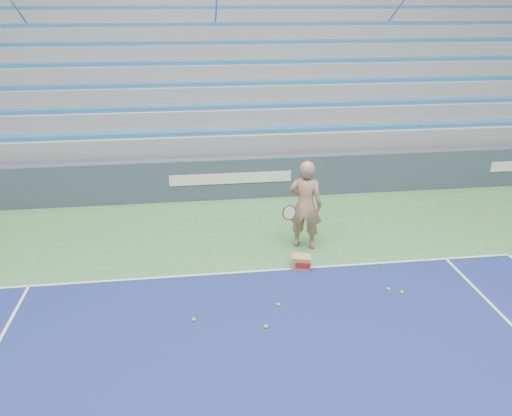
{
  "coord_description": "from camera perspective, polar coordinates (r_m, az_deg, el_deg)",
  "views": [
    {
      "loc": [
        -0.94,
        3.42,
        4.99
      ],
      "look_at": [
        0.23,
        12.38,
        1.15
      ],
      "focal_mm": 35.0,
      "sensor_mm": 36.0,
      "label": 1
    }
  ],
  "objects": [
    {
      "name": "bleachers",
      "position": [
        18.4,
        -4.56,
        14.71
      ],
      "size": [
        31.0,
        9.15,
        7.3
      ],
      "color": "gray",
      "rests_on": "ground"
    },
    {
      "name": "tennis_ball_5",
      "position": [
        8.35,
        1.16,
        -13.4
      ],
      "size": [
        0.07,
        0.07,
        0.07
      ],
      "primitive_type": "sphere",
      "color": "#C4D22B",
      "rests_on": "ground"
    },
    {
      "name": "tennis_player",
      "position": [
        10.48,
        5.66,
        0.33
      ],
      "size": [
        1.02,
        0.97,
        1.94
      ],
      "color": "tan",
      "rests_on": "ground"
    },
    {
      "name": "tennis_ball_3",
      "position": [
        8.87,
        2.57,
        -10.99
      ],
      "size": [
        0.07,
        0.07,
        0.07
      ],
      "primitive_type": "sphere",
      "color": "#C4D22B",
      "rests_on": "ground"
    },
    {
      "name": "tennis_ball_0",
      "position": [
        9.6,
        14.9,
        -8.95
      ],
      "size": [
        0.07,
        0.07,
        0.07
      ],
      "primitive_type": "sphere",
      "color": "#C4D22B",
      "rests_on": "ground"
    },
    {
      "name": "sponsor_barrier",
      "position": [
        13.27,
        -2.92,
        3.42
      ],
      "size": [
        30.0,
        0.32,
        1.1
      ],
      "color": "#384555",
      "rests_on": "ground"
    },
    {
      "name": "tennis_ball_1",
      "position": [
        9.58,
        16.32,
        -9.21
      ],
      "size": [
        0.07,
        0.07,
        0.07
      ],
      "primitive_type": "sphere",
      "color": "#C4D22B",
      "rests_on": "ground"
    },
    {
      "name": "tennis_ball_2",
      "position": [
        10.25,
        4.51,
        -5.99
      ],
      "size": [
        0.07,
        0.07,
        0.07
      ],
      "primitive_type": "sphere",
      "color": "#C4D22B",
      "rests_on": "ground"
    },
    {
      "name": "tennis_ball_4",
      "position": [
        8.57,
        -7.13,
        -12.54
      ],
      "size": [
        0.07,
        0.07,
        0.07
      ],
      "primitive_type": "sphere",
      "color": "#C4D22B",
      "rests_on": "ground"
    },
    {
      "name": "ball_box",
      "position": [
        9.98,
        5.21,
        -6.18
      ],
      "size": [
        0.43,
        0.37,
        0.28
      ],
      "color": "#A68250",
      "rests_on": "ground"
    }
  ]
}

